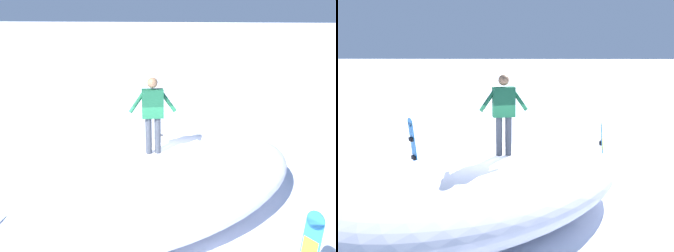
{
  "view_description": "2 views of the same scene",
  "coord_description": "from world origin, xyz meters",
  "views": [
    {
      "loc": [
        7.21,
        0.78,
        4.5
      ],
      "look_at": [
        -0.39,
        -0.1,
        1.93
      ],
      "focal_mm": 37.52,
      "sensor_mm": 36.0,
      "label": 1
    },
    {
      "loc": [
        -7.49,
        -0.71,
        3.65
      ],
      "look_at": [
        0.42,
        -0.42,
        1.95
      ],
      "focal_mm": 38.67,
      "sensor_mm": 36.0,
      "label": 2
    }
  ],
  "objects": [
    {
      "name": "ground",
      "position": [
        0.0,
        0.0,
        0.0
      ],
      "size": [
        240.0,
        240.0,
        0.0
      ],
      "primitive_type": "plane",
      "color": "white"
    },
    {
      "name": "backpack_near",
      "position": [
        -4.11,
        -0.83,
        0.17
      ],
      "size": [
        0.5,
        0.24,
        0.32
      ],
      "color": "#4C4C51",
      "rests_on": "ground"
    },
    {
      "name": "snow_mound",
      "position": [
        -0.05,
        -0.13,
        0.7
      ],
      "size": [
        8.03,
        8.14,
        1.4
      ],
      "primitive_type": "ellipsoid",
      "rotation": [
        0.0,
        0.0,
        2.33
      ],
      "color": "white",
      "rests_on": "ground"
    },
    {
      "name": "snowboarder_standing",
      "position": [
        -0.02,
        -0.39,
        2.4
      ],
      "size": [
        0.31,
        1.03,
        1.72
      ],
      "color": "#333842",
      "rests_on": "snow_mound"
    }
  ]
}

